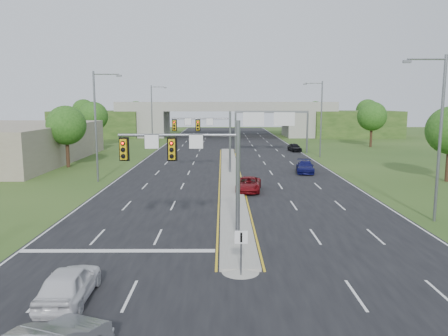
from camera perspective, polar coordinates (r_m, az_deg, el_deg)
ground at (r=24.94m, az=1.78°, el=-10.03°), size 240.00×240.00×0.00m
road at (r=59.17m, az=0.62°, el=0.84°), size 24.00×160.00×0.02m
median at (r=47.29m, az=0.83°, el=-1.01°), size 2.00×54.00×0.16m
median_nose at (r=21.16m, az=2.16°, el=-13.23°), size 2.00×2.00×0.16m
lane_markings at (r=53.14m, az=0.07°, el=-0.03°), size 23.72×160.00×0.01m
signal_mast_near at (r=23.82m, az=-3.61°, el=0.76°), size 6.62×0.60×7.00m
signal_mast_far at (r=48.68m, az=-1.87°, el=4.75°), size 6.62×0.60×7.00m
keep_right_sign at (r=20.17m, az=2.25°, el=-10.04°), size 0.60×0.13×2.20m
sign_gantry at (r=69.02m, az=6.10°, el=6.25°), size 11.58×0.44×6.67m
overpass at (r=103.73m, az=0.27°, el=6.12°), size 80.00×14.00×8.10m
lightpole_l_mid at (r=45.41m, az=-16.20°, el=5.88°), size 2.85×0.25×11.00m
lightpole_l_far at (r=79.63m, az=-9.26°, el=7.11°), size 2.85×0.25×11.00m
lightpole_r_near at (r=31.99m, az=26.13°, el=4.37°), size 2.85×0.25×11.00m
lightpole_r_far at (r=65.21m, az=12.42°, el=6.73°), size 2.85×0.25×11.00m
tree_l_near at (r=57.02m, az=-19.91°, el=5.25°), size 4.80×4.80×7.60m
tree_l_mid at (r=82.01m, az=-16.71°, el=6.48°), size 5.20×5.20×8.12m
tree_r_mid at (r=83.12m, az=18.77°, el=6.41°), size 5.20×5.20×8.12m
tree_back_a at (r=123.38m, az=-17.87°, el=7.15°), size 6.00×6.00×8.85m
tree_back_b at (r=119.91m, az=-11.42°, el=7.21°), size 5.60×5.60×8.32m
tree_back_c at (r=120.25m, az=11.82°, el=7.20°), size 5.60×5.60×8.32m
tree_back_d at (r=123.90m, az=18.22°, el=7.14°), size 6.00×6.00×8.85m
commercial_building at (r=65.71m, az=-26.57°, el=2.89°), size 18.00×30.00×5.00m
car_white at (r=19.14m, az=-19.60°, el=-14.05°), size 1.82×4.34×1.47m
car_far_a at (r=39.38m, az=3.22°, el=-2.13°), size 2.64×4.81×1.28m
car_far_b at (r=50.60m, az=10.55°, el=0.17°), size 2.53×4.91×1.36m
car_far_c at (r=72.61m, az=9.20°, el=2.69°), size 2.12×4.08×1.32m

